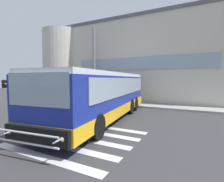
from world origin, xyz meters
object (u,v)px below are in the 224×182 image
(entry_support_column, at_px, (94,64))
(passenger_near_column, at_px, (95,92))
(bus_main_foreground, at_px, (103,96))
(passenger_at_curb_edge, at_px, (120,92))
(passenger_by_doorway, at_px, (106,92))

(entry_support_column, height_order, passenger_near_column, entry_support_column)
(bus_main_foreground, distance_m, passenger_at_curb_edge, 6.26)
(passenger_near_column, xyz_separation_m, passenger_by_doorway, (0.81, 0.71, -0.03))
(bus_main_foreground, bearing_deg, entry_support_column, 127.03)
(entry_support_column, height_order, passenger_at_curb_edge, entry_support_column)
(passenger_near_column, height_order, passenger_at_curb_edge, same)
(bus_main_foreground, height_order, passenger_near_column, bus_main_foreground)
(passenger_near_column, bearing_deg, bus_main_foreground, -53.08)
(entry_support_column, bearing_deg, passenger_at_curb_edge, -3.97)
(passenger_by_doorway, bearing_deg, passenger_at_curb_edge, 3.70)
(bus_main_foreground, bearing_deg, passenger_by_doorway, 117.72)
(entry_support_column, bearing_deg, bus_main_foreground, -52.97)
(passenger_by_doorway, bearing_deg, passenger_near_column, -138.51)
(bus_main_foreground, bearing_deg, passenger_at_curb_edge, 105.48)
(passenger_at_curb_edge, bearing_deg, passenger_by_doorway, -176.30)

